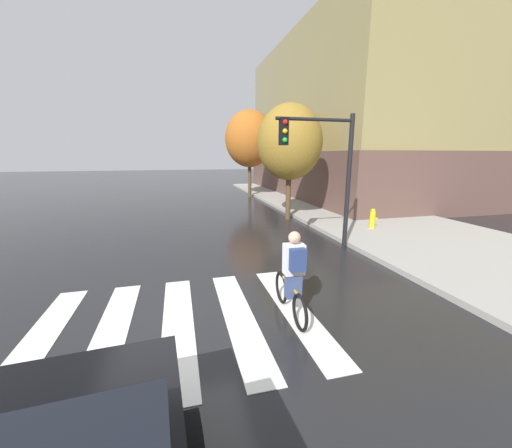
# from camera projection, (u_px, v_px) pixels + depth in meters

# --- Properties ---
(ground_plane) EXTENTS (120.00, 120.00, 0.00)m
(ground_plane) POSITION_uv_depth(u_px,v_px,m) (180.00, 324.00, 5.48)
(ground_plane) COLOR black
(crosswalk_stripes) EXTENTS (5.03, 3.87, 0.01)m
(crosswalk_stripes) POSITION_uv_depth(u_px,v_px,m) (178.00, 324.00, 5.47)
(crosswalk_stripes) COLOR silver
(crosswalk_stripes) RESTS_ON ground
(cyclist) EXTENTS (0.36, 1.71, 1.69)m
(cyclist) POSITION_uv_depth(u_px,v_px,m) (293.00, 276.00, 5.51)
(cyclist) COLOR black
(cyclist) RESTS_ON ground
(traffic_light_near) EXTENTS (2.47, 0.28, 4.20)m
(traffic_light_near) POSITION_uv_depth(u_px,v_px,m) (325.00, 160.00, 9.04)
(traffic_light_near) COLOR black
(traffic_light_near) RESTS_ON ground
(fire_hydrant) EXTENTS (0.33, 0.22, 0.78)m
(fire_hydrant) POSITION_uv_depth(u_px,v_px,m) (372.00, 218.00, 12.02)
(fire_hydrant) COLOR gold
(fire_hydrant) RESTS_ON sidewalk
(street_tree_near) EXTENTS (2.96, 2.96, 5.26)m
(street_tree_near) POSITION_uv_depth(u_px,v_px,m) (290.00, 143.00, 13.69)
(street_tree_near) COLOR #4C3823
(street_tree_near) RESTS_ON ground
(street_tree_mid) EXTENTS (3.41, 3.41, 6.06)m
(street_tree_mid) POSITION_uv_depth(u_px,v_px,m) (249.00, 139.00, 21.14)
(street_tree_mid) COLOR #4C3823
(street_tree_mid) RESTS_ON ground
(corner_building) EXTENTS (17.00, 18.70, 10.97)m
(corner_building) POSITION_uv_depth(u_px,v_px,m) (390.00, 122.00, 23.19)
(corner_building) COLOR brown
(corner_building) RESTS_ON ground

